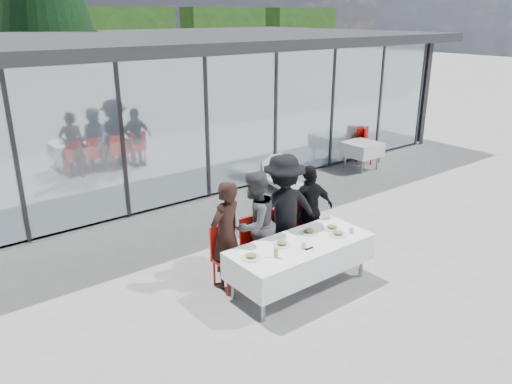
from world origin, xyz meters
The scene contains 23 objects.
ground centered at (0.00, 0.00, 0.00)m, with size 90.00×90.00×0.00m, color gray.
pavilion centered at (2.00, 8.16, 2.15)m, with size 14.80×8.80×3.44m.
dining_table centered at (0.00, -0.15, 0.54)m, with size 2.26×0.96×0.75m.
diner_a centered at (-0.83, 0.62, 0.84)m, with size 0.61×0.61×1.68m, color black.
diner_chair_a centered at (-0.83, 0.60, 0.54)m, with size 0.44×0.44×0.97m.
diner_b centered at (-0.28, 0.62, 0.86)m, with size 0.84×0.84×1.73m, color #4D4D4D.
diner_chair_b centered at (-0.28, 0.60, 0.54)m, with size 0.44×0.44×0.97m.
diner_c centered at (0.31, 0.62, 0.95)m, with size 1.22×1.22×1.89m, color black.
diner_chair_c centered at (0.31, 0.60, 0.54)m, with size 0.44×0.44×0.97m.
diner_d centered at (0.90, 0.62, 0.80)m, with size 0.94×0.94×1.60m, color black.
diner_chair_d centered at (0.90, 0.60, 0.54)m, with size 0.44×0.44×0.97m.
plate_a centered at (-0.89, -0.07, 0.77)m, with size 0.28×0.28×0.07m.
plate_b centered at (-0.28, -0.03, 0.77)m, with size 0.28×0.28×0.07m.
plate_c centered at (0.35, 0.04, 0.77)m, with size 0.28×0.28×0.07m.
plate_d centered at (0.73, -0.07, 0.77)m, with size 0.28×0.28×0.07m.
plate_extra centered at (0.63, -0.29, 0.77)m, with size 0.28×0.28×0.07m.
juice_bottle centered at (-0.60, -0.27, 0.83)m, with size 0.06×0.06×0.15m, color #90BF4F.
drinking_glasses centered at (0.37, -0.35, 0.80)m, with size 1.02×0.14×0.10m.
folded_eyeglasses centered at (-0.05, -0.37, 0.76)m, with size 0.14×0.03×0.01m, color black.
spare_table_right centered at (5.49, 3.40, 0.55)m, with size 0.86×0.86×0.74m.
spare_chair_a centered at (6.15, 3.74, 0.54)m, with size 0.62×0.62×0.97m.
spare_chair_b centered at (6.09, 4.02, 0.54)m, with size 0.44×0.44×0.97m.
lounger centered at (2.78, 3.56, 0.26)m, with size 0.83×1.42×0.72m.
Camera 1 is at (-4.67, -5.04, 3.97)m, focal length 35.00 mm.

